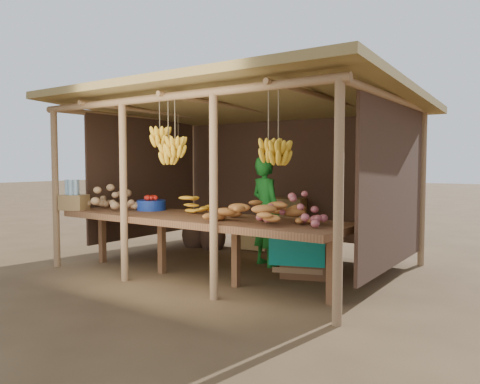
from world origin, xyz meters
The scene contains 13 objects.
ground centered at (0.00, 0.00, 0.00)m, with size 60.00×60.00×0.00m, color brown.
stall_structure centered at (0.08, 0.00, 1.92)m, with size 4.70×3.50×2.43m.
counter centered at (0.00, -0.95, 0.74)m, with size 3.90×1.05×0.80m.
potato_heap centered at (-1.52, -1.00, 0.99)m, with size 1.09×0.65×0.37m, color #A67E55, non-canonical shape.
sweet_potato_heap centered at (1.00, -1.06, 0.98)m, with size 1.09×0.65×0.36m, color #A4622A, non-canonical shape.
onion_heap centered at (1.35, -0.94, 0.98)m, with size 0.83×0.50×0.36m, color #A75155, non-canonical shape.
banana_pile centered at (-0.17, -0.75, 0.97)m, with size 0.55×0.33×0.35m, color yellow, non-canonical shape.
tomato_basin centered at (-0.99, -0.75, 0.89)m, with size 0.40×0.40×0.21m.
bottle_box centered at (-1.90, -1.34, 0.96)m, with size 0.41×0.37×0.43m.
vendor centered at (0.28, 0.24, 0.78)m, with size 0.57×0.37×1.55m, color #186E20.
tarp_crate centered at (1.04, 0.01, 0.34)m, with size 0.86×0.80×0.83m.
carton_stack centered at (-0.10, 1.19, 0.38)m, with size 1.22×0.53×0.87m.
burlap_sacks centered at (-1.31, 0.79, 0.26)m, with size 0.84×0.44×0.60m.
Camera 1 is at (3.73, -5.39, 1.46)m, focal length 35.00 mm.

